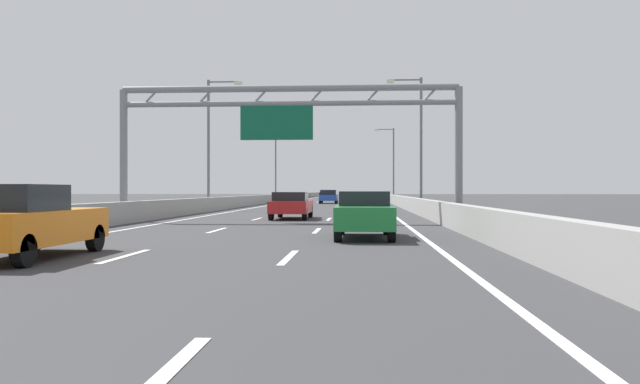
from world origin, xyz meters
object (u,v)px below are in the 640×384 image
orange_car (26,222)px  streetlamp_left_far (277,160)px  sign_gantry (287,118)px  streetlamp_right_far (392,160)px  streetlamp_left_mid (212,136)px  black_car (324,194)px  silver_car (328,193)px  green_car (364,214)px  red_car (292,205)px  blue_car (329,197)px  streetlamp_right_mid (418,135)px

orange_car → streetlamp_left_far: bearing=93.1°
sign_gantry → streetlamp_right_far: size_ratio=1.69×
sign_gantry → streetlamp_left_far: 54.07m
streetlamp_left_mid → streetlamp_right_far: size_ratio=1.00×
black_car → silver_car: 10.04m
sign_gantry → green_car: sign_gantry is taller
green_car → orange_car: orange_car is taller
red_car → orange_car: size_ratio=1.07×
green_car → streetlamp_left_far: bearing=99.7°
streetlamp_left_far → black_car: bearing=85.2°
orange_car → blue_car: 55.97m
streetlamp_left_mid → black_car: (3.73, 81.61, -4.68)m
streetlamp_left_mid → black_car: 81.83m
silver_car → blue_car: blue_car is taller
red_car → orange_car: bearing=-100.8°
streetlamp_left_far → green_car: size_ratio=2.27×
black_car → silver_car: bearing=89.0°
orange_car → sign_gantry: bearing=77.6°
streetlamp_left_mid → streetlamp_left_far: 37.23m
streetlamp_right_mid → red_car: size_ratio=2.05×
streetlamp_right_mid → green_car: 27.17m
red_car → silver_car: size_ratio=1.12×
streetlamp_right_far → streetlamp_left_mid: bearing=-111.9°
streetlamp_right_far → streetlamp_left_far: bearing=180.0°
streetlamp_right_far → streetlamp_right_mid: bearing=-90.0°
green_car → sign_gantry: bearing=109.2°
red_car → streetlamp_right_far: bearing=81.6°
blue_car → silver_car: bearing=92.9°
streetlamp_right_mid → black_car: (-11.20, 81.61, -4.68)m
sign_gantry → streetlamp_right_mid: streetlamp_right_mid is taller
streetlamp_left_mid → red_car: bearing=-62.2°
silver_car → streetlamp_right_mid: bearing=-83.1°
streetlamp_left_mid → blue_car: bearing=72.1°
streetlamp_right_far → green_car: bearing=-93.6°
streetlamp_left_mid → streetlamp_right_far: same height
orange_car → blue_car: orange_car is taller
silver_car → red_car: bearing=-88.1°
streetlamp_right_far → blue_car: size_ratio=2.14×
black_car → blue_car: (3.70, -58.62, 0.03)m
blue_car → streetlamp_right_far: bearing=62.2°
red_car → green_car: 13.04m
streetlamp_left_mid → streetlamp_left_far: size_ratio=1.00×
streetlamp_right_mid → orange_car: (-11.18, -32.86, -4.61)m
red_car → silver_car: 105.63m
orange_car → black_car: size_ratio=0.97×
streetlamp_left_far → red_car: (7.35, -51.16, -4.69)m
streetlamp_right_far → silver_car: bearing=101.5°
streetlamp_left_mid → streetlamp_left_far: same height
red_car → streetlamp_right_mid: bearing=61.5°
green_car → streetlamp_left_mid: bearing=112.4°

